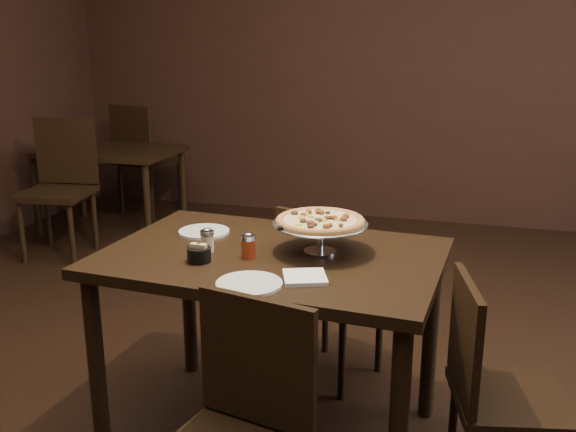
# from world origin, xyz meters

# --- Properties ---
(room) EXTENTS (6.04, 7.04, 2.84)m
(room) POSITION_xyz_m (0.06, 0.03, 1.40)
(room) COLOR black
(room) RESTS_ON ground
(dining_table) EXTENTS (1.32, 0.93, 0.79)m
(dining_table) POSITION_xyz_m (-0.03, 0.08, 0.69)
(dining_table) COLOR black
(dining_table) RESTS_ON ground
(background_table) EXTENTS (1.12, 0.74, 0.70)m
(background_table) POSITION_xyz_m (-2.20, 2.44, 0.61)
(background_table) COLOR black
(background_table) RESTS_ON ground
(pizza_stand) EXTENTS (0.36, 0.36, 0.15)m
(pizza_stand) POSITION_xyz_m (0.14, 0.14, 0.92)
(pizza_stand) COLOR silver
(pizza_stand) RESTS_ON dining_table
(parmesan_shaker) EXTENTS (0.05, 0.05, 0.09)m
(parmesan_shaker) POSITION_xyz_m (-0.28, 0.03, 0.84)
(parmesan_shaker) COLOR beige
(parmesan_shaker) RESTS_ON dining_table
(pepper_flake_shaker) EXTENTS (0.06, 0.06, 0.10)m
(pepper_flake_shaker) POSITION_xyz_m (-0.10, 0.00, 0.84)
(pepper_flake_shaker) COLOR maroon
(pepper_flake_shaker) RESTS_ON dining_table
(packet_caddy) EXTENTS (0.09, 0.09, 0.07)m
(packet_caddy) POSITION_xyz_m (-0.26, -0.09, 0.82)
(packet_caddy) COLOR black
(packet_caddy) RESTS_ON dining_table
(napkin_stack) EXTENTS (0.18, 0.18, 0.02)m
(napkin_stack) POSITION_xyz_m (0.16, -0.15, 0.80)
(napkin_stack) COLOR white
(napkin_stack) RESTS_ON dining_table
(plate_left) EXTENTS (0.21, 0.21, 0.01)m
(plate_left) POSITION_xyz_m (-0.38, 0.24, 0.80)
(plate_left) COLOR silver
(plate_left) RESTS_ON dining_table
(plate_near) EXTENTS (0.22, 0.22, 0.01)m
(plate_near) POSITION_xyz_m (-0.00, -0.26, 0.80)
(plate_near) COLOR silver
(plate_near) RESTS_ON dining_table
(serving_spatula) EXTENTS (0.15, 0.15, 0.02)m
(serving_spatula) POSITION_xyz_m (0.06, 0.04, 0.91)
(serving_spatula) COLOR silver
(serving_spatula) RESTS_ON pizza_stand
(chair_far) EXTENTS (0.52, 0.52, 0.85)m
(chair_far) POSITION_xyz_m (0.07, 0.57, 0.46)
(chair_far) COLOR black
(chair_far) RESTS_ON ground
(chair_near) EXTENTS (0.47, 0.47, 0.85)m
(chair_near) POSITION_xyz_m (0.07, -0.58, 0.46)
(chair_near) COLOR black
(chair_near) RESTS_ON ground
(chair_side) EXTENTS (0.46, 0.46, 0.82)m
(chair_side) POSITION_xyz_m (0.80, -0.06, 0.45)
(chair_side) COLOR black
(chair_side) RESTS_ON ground
(bg_chair_far) EXTENTS (0.57, 0.57, 1.00)m
(bg_chair_far) POSITION_xyz_m (-2.21, 3.01, 0.55)
(bg_chair_far) COLOR black
(bg_chair_far) RESTS_ON ground
(bg_chair_near) EXTENTS (0.53, 0.53, 1.00)m
(bg_chair_near) POSITION_xyz_m (-2.25, 1.84, 0.55)
(bg_chair_near) COLOR black
(bg_chair_near) RESTS_ON ground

